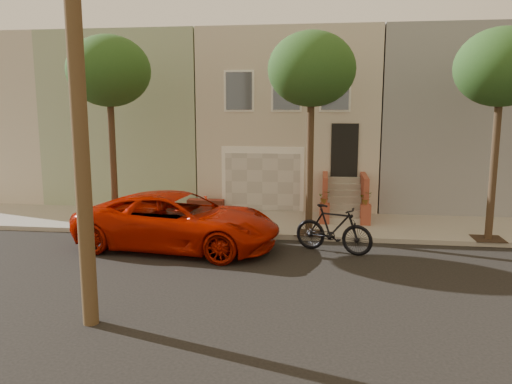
# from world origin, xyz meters

# --- Properties ---
(ground) EXTENTS (90.00, 90.00, 0.00)m
(ground) POSITION_xyz_m (0.00, 0.00, 0.00)
(ground) COLOR black
(ground) RESTS_ON ground
(sidewalk) EXTENTS (40.00, 3.70, 0.15)m
(sidewalk) POSITION_xyz_m (0.00, 5.35, 0.07)
(sidewalk) COLOR gray
(sidewalk) RESTS_ON ground
(house_row) EXTENTS (33.10, 11.70, 7.00)m
(house_row) POSITION_xyz_m (0.00, 11.19, 3.64)
(house_row) COLOR beige
(house_row) RESTS_ON sidewalk
(tree_left) EXTENTS (2.70, 2.57, 6.30)m
(tree_left) POSITION_xyz_m (-5.50, 3.90, 5.26)
(tree_left) COLOR #2D2116
(tree_left) RESTS_ON sidewalk
(tree_mid) EXTENTS (2.70, 2.57, 6.30)m
(tree_mid) POSITION_xyz_m (1.00, 3.90, 5.26)
(tree_mid) COLOR #2D2116
(tree_mid) RESTS_ON sidewalk
(tree_right) EXTENTS (2.70, 2.57, 6.30)m
(tree_right) POSITION_xyz_m (6.50, 3.90, 5.26)
(tree_right) COLOR #2D2116
(tree_right) RESTS_ON sidewalk
(pickup_truck) EXTENTS (6.26, 3.44, 1.66)m
(pickup_truck) POSITION_xyz_m (-2.79, 2.15, 0.83)
(pickup_truck) COLOR #AE1200
(pickup_truck) RESTS_ON ground
(motorcycle) EXTENTS (2.39, 1.44, 1.39)m
(motorcycle) POSITION_xyz_m (1.75, 2.31, 0.70)
(motorcycle) COLOR black
(motorcycle) RESTS_ON ground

